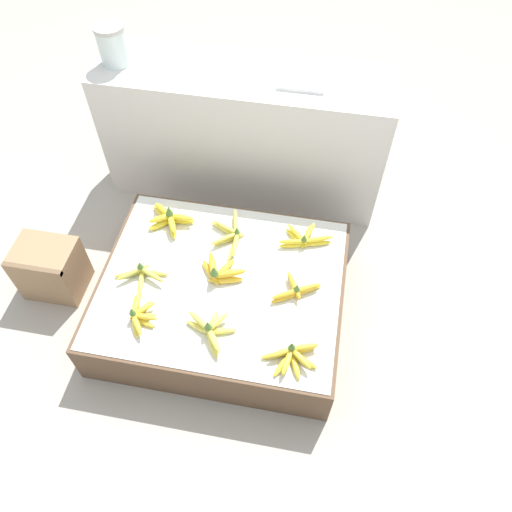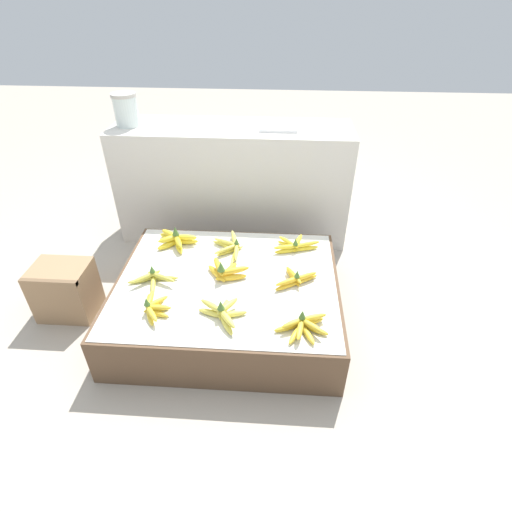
{
  "view_description": "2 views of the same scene",
  "coord_description": "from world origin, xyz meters",
  "px_view_note": "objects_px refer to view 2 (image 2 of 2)",
  "views": [
    {
      "loc": [
        0.38,
        -1.2,
        2.11
      ],
      "look_at": [
        0.15,
        0.06,
        0.4
      ],
      "focal_mm": 35.0,
      "sensor_mm": 36.0,
      "label": 1
    },
    {
      "loc": [
        0.24,
        -1.51,
        1.49
      ],
      "look_at": [
        0.14,
        0.09,
        0.34
      ],
      "focal_mm": 28.0,
      "sensor_mm": 36.0,
      "label": 2
    }
  ],
  "objects_px": {
    "banana_bunch_back_left": "(175,240)",
    "banana_bunch_front_left": "(154,307)",
    "banana_bunch_back_midright": "(295,245)",
    "banana_bunch_front_midright": "(304,326)",
    "glass_jar": "(126,110)",
    "banana_bunch_front_midleft": "(223,312)",
    "banana_bunch_middle_left": "(153,278)",
    "banana_bunch_middle_midleft": "(225,271)",
    "banana_bunch_back_midleft": "(231,247)",
    "foam_tray_white": "(279,127)",
    "wooden_crate": "(65,290)",
    "banana_bunch_middle_midright": "(295,279)"
  },
  "relations": [
    {
      "from": "wooden_crate",
      "to": "banana_bunch_back_left",
      "type": "bearing_deg",
      "value": 29.1
    },
    {
      "from": "banana_bunch_middle_midright",
      "to": "wooden_crate",
      "type": "bearing_deg",
      "value": -179.73
    },
    {
      "from": "banana_bunch_back_midleft",
      "to": "banana_bunch_front_midleft",
      "type": "bearing_deg",
      "value": -87.42
    },
    {
      "from": "banana_bunch_back_midleft",
      "to": "foam_tray_white",
      "type": "bearing_deg",
      "value": 69.22
    },
    {
      "from": "banana_bunch_front_midright",
      "to": "banana_bunch_middle_left",
      "type": "distance_m",
      "value": 0.77
    },
    {
      "from": "banana_bunch_back_left",
      "to": "banana_bunch_middle_midright",
      "type": "bearing_deg",
      "value": -23.76
    },
    {
      "from": "banana_bunch_front_left",
      "to": "glass_jar",
      "type": "bearing_deg",
      "value": 109.65
    },
    {
      "from": "wooden_crate",
      "to": "banana_bunch_front_midleft",
      "type": "height_order",
      "value": "banana_bunch_front_midleft"
    },
    {
      "from": "banana_bunch_middle_midright",
      "to": "foam_tray_white",
      "type": "relative_size",
      "value": 0.99
    },
    {
      "from": "banana_bunch_front_left",
      "to": "banana_bunch_back_midleft",
      "type": "xyz_separation_m",
      "value": [
        0.29,
        0.5,
        -0.0
      ]
    },
    {
      "from": "banana_bunch_front_midleft",
      "to": "banana_bunch_front_midright",
      "type": "relative_size",
      "value": 0.95
    },
    {
      "from": "banana_bunch_back_midleft",
      "to": "foam_tray_white",
      "type": "distance_m",
      "value": 0.79
    },
    {
      "from": "banana_bunch_front_left",
      "to": "foam_tray_white",
      "type": "height_order",
      "value": "foam_tray_white"
    },
    {
      "from": "banana_bunch_middle_midright",
      "to": "glass_jar",
      "type": "xyz_separation_m",
      "value": [
        -1.02,
        0.85,
        0.54
      ]
    },
    {
      "from": "wooden_crate",
      "to": "banana_bunch_middle_left",
      "type": "bearing_deg",
      "value": -3.93
    },
    {
      "from": "banana_bunch_front_left",
      "to": "banana_bunch_middle_midleft",
      "type": "xyz_separation_m",
      "value": [
        0.29,
        0.27,
        0.01
      ]
    },
    {
      "from": "banana_bunch_middle_left",
      "to": "banana_bunch_back_midright",
      "type": "relative_size",
      "value": 0.96
    },
    {
      "from": "banana_bunch_front_midleft",
      "to": "banana_bunch_back_left",
      "type": "bearing_deg",
      "value": 121.59
    },
    {
      "from": "banana_bunch_front_left",
      "to": "banana_bunch_front_midright",
      "type": "xyz_separation_m",
      "value": [
        0.66,
        -0.07,
        0.0
      ]
    },
    {
      "from": "wooden_crate",
      "to": "banana_bunch_front_midleft",
      "type": "xyz_separation_m",
      "value": [
        0.86,
        -0.25,
        0.14
      ]
    },
    {
      "from": "banana_bunch_front_left",
      "to": "banana_bunch_front_midleft",
      "type": "relative_size",
      "value": 0.93
    },
    {
      "from": "banana_bunch_back_midleft",
      "to": "banana_bunch_middle_midleft",
      "type": "bearing_deg",
      "value": -90.72
    },
    {
      "from": "glass_jar",
      "to": "banana_bunch_front_left",
      "type": "bearing_deg",
      "value": -70.35
    },
    {
      "from": "glass_jar",
      "to": "foam_tray_white",
      "type": "distance_m",
      "value": 0.91
    },
    {
      "from": "banana_bunch_front_midleft",
      "to": "banana_bunch_back_left",
      "type": "xyz_separation_m",
      "value": [
        -0.34,
        0.55,
        0.01
      ]
    },
    {
      "from": "banana_bunch_front_midright",
      "to": "glass_jar",
      "type": "xyz_separation_m",
      "value": [
        -1.05,
        1.17,
        0.54
      ]
    },
    {
      "from": "banana_bunch_middle_left",
      "to": "banana_bunch_back_left",
      "type": "height_order",
      "value": "banana_bunch_back_left"
    },
    {
      "from": "banana_bunch_back_left",
      "to": "banana_bunch_front_left",
      "type": "bearing_deg",
      "value": -87.37
    },
    {
      "from": "glass_jar",
      "to": "banana_bunch_front_midleft",
      "type": "bearing_deg",
      "value": -57.69
    },
    {
      "from": "banana_bunch_front_left",
      "to": "banana_bunch_middle_midleft",
      "type": "relative_size",
      "value": 0.92
    },
    {
      "from": "banana_bunch_back_midright",
      "to": "banana_bunch_front_midleft",
      "type": "bearing_deg",
      "value": -120.12
    },
    {
      "from": "banana_bunch_middle_left",
      "to": "glass_jar",
      "type": "xyz_separation_m",
      "value": [
        -0.33,
        0.89,
        0.55
      ]
    },
    {
      "from": "banana_bunch_front_midright",
      "to": "glass_jar",
      "type": "height_order",
      "value": "glass_jar"
    },
    {
      "from": "banana_bunch_front_left",
      "to": "banana_bunch_back_midright",
      "type": "bearing_deg",
      "value": 40.19
    },
    {
      "from": "banana_bunch_middle_left",
      "to": "banana_bunch_back_left",
      "type": "relative_size",
      "value": 1.04
    },
    {
      "from": "banana_bunch_middle_left",
      "to": "banana_bunch_middle_midleft",
      "type": "relative_size",
      "value": 1.08
    },
    {
      "from": "banana_bunch_front_left",
      "to": "banana_bunch_front_midleft",
      "type": "height_order",
      "value": "banana_bunch_front_midleft"
    },
    {
      "from": "wooden_crate",
      "to": "banana_bunch_back_midright",
      "type": "bearing_deg",
      "value": 14.06
    },
    {
      "from": "banana_bunch_middle_left",
      "to": "banana_bunch_middle_midright",
      "type": "bearing_deg",
      "value": 3.28
    },
    {
      "from": "banana_bunch_middle_midright",
      "to": "banana_bunch_back_midright",
      "type": "distance_m",
      "value": 0.29
    },
    {
      "from": "banana_bunch_back_left",
      "to": "banana_bunch_back_midleft",
      "type": "xyz_separation_m",
      "value": [
        0.31,
        -0.03,
        -0.01
      ]
    },
    {
      "from": "banana_bunch_front_midleft",
      "to": "banana_bunch_middle_midright",
      "type": "distance_m",
      "value": 0.41
    },
    {
      "from": "banana_bunch_back_left",
      "to": "banana_bunch_back_midleft",
      "type": "height_order",
      "value": "banana_bunch_back_left"
    },
    {
      "from": "banana_bunch_front_left",
      "to": "banana_bunch_middle_midright",
      "type": "xyz_separation_m",
      "value": [
        0.63,
        0.24,
        0.0
      ]
    },
    {
      "from": "banana_bunch_middle_left",
      "to": "banana_bunch_back_midright",
      "type": "height_order",
      "value": "same"
    },
    {
      "from": "banana_bunch_front_midleft",
      "to": "glass_jar",
      "type": "xyz_separation_m",
      "value": [
        -0.7,
        1.11,
        0.54
      ]
    },
    {
      "from": "wooden_crate",
      "to": "banana_bunch_middle_left",
      "type": "distance_m",
      "value": 0.51
    },
    {
      "from": "banana_bunch_back_midleft",
      "to": "glass_jar",
      "type": "bearing_deg",
      "value": 138.76
    },
    {
      "from": "banana_bunch_back_midright",
      "to": "banana_bunch_back_midleft",
      "type": "bearing_deg",
      "value": -174.34
    },
    {
      "from": "banana_bunch_front_midleft",
      "to": "banana_bunch_back_midleft",
      "type": "relative_size",
      "value": 0.75
    }
  ]
}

